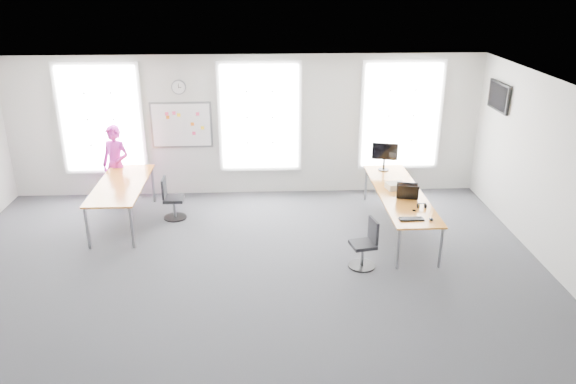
{
  "coord_description": "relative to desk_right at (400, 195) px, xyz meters",
  "views": [
    {
      "loc": [
        0.34,
        -7.58,
        4.61
      ],
      "look_at": [
        0.76,
        1.2,
        1.1
      ],
      "focal_mm": 35.0,
      "sensor_mm": 36.0,
      "label": 1
    }
  ],
  "objects": [
    {
      "name": "floor",
      "position": [
        -2.88,
        -1.95,
        -0.7
      ],
      "size": [
        10.0,
        10.0,
        0.0
      ],
      "primitive_type": "plane",
      "color": "#2C2C31",
      "rests_on": "ground"
    },
    {
      "name": "ceiling",
      "position": [
        -2.88,
        -1.95,
        2.3
      ],
      "size": [
        10.0,
        10.0,
        0.0
      ],
      "primitive_type": "plane",
      "rotation": [
        3.14,
        0.0,
        0.0
      ],
      "color": "white",
      "rests_on": "ground"
    },
    {
      "name": "wall_back",
      "position": [
        -2.88,
        2.05,
        0.8
      ],
      "size": [
        10.0,
        0.0,
        10.0
      ],
      "primitive_type": "plane",
      "rotation": [
        1.57,
        0.0,
        0.0
      ],
      "color": "silver",
      "rests_on": "ground"
    },
    {
      "name": "wall_right",
      "position": [
        2.12,
        -1.95,
        0.8
      ],
      "size": [
        0.0,
        10.0,
        10.0
      ],
      "primitive_type": "plane",
      "rotation": [
        1.57,
        0.0,
        -1.57
      ],
      "color": "silver",
      "rests_on": "ground"
    },
    {
      "name": "window_left",
      "position": [
        -5.88,
        2.02,
        1.0
      ],
      "size": [
        1.6,
        0.06,
        2.2
      ],
      "primitive_type": "cube",
      "color": "silver",
      "rests_on": "wall_back"
    },
    {
      "name": "window_mid",
      "position": [
        -2.58,
        2.02,
        1.0
      ],
      "size": [
        1.6,
        0.06,
        2.2
      ],
      "primitive_type": "cube",
      "color": "silver",
      "rests_on": "wall_back"
    },
    {
      "name": "window_right",
      "position": [
        0.42,
        2.02,
        1.0
      ],
      "size": [
        1.6,
        0.06,
        2.2
      ],
      "primitive_type": "cube",
      "color": "silver",
      "rests_on": "wall_back"
    },
    {
      "name": "desk_right",
      "position": [
        0.0,
        0.0,
        0.0
      ],
      "size": [
        0.82,
        3.09,
        0.75
      ],
      "color": "orange",
      "rests_on": "ground"
    },
    {
      "name": "desk_left",
      "position": [
        -5.23,
        0.53,
        0.04
      ],
      "size": [
        0.89,
        2.23,
        0.81
      ],
      "color": "orange",
      "rests_on": "ground"
    },
    {
      "name": "chair_right",
      "position": [
        -0.87,
        -1.38,
        -0.34
      ],
      "size": [
        0.45,
        0.45,
        0.84
      ],
      "rotation": [
        0.0,
        0.0,
        -1.37
      ],
      "color": "black",
      "rests_on": "ground"
    },
    {
      "name": "chair_left",
      "position": [
        -4.34,
        0.72,
        -0.33
      ],
      "size": [
        0.45,
        0.45,
        0.84
      ],
      "rotation": [
        0.0,
        0.0,
        1.57
      ],
      "color": "black",
      "rests_on": "ground"
    },
    {
      "name": "person",
      "position": [
        -5.55,
        1.55,
        0.13
      ],
      "size": [
        0.71,
        0.58,
        1.68
      ],
      "primitive_type": "imported",
      "rotation": [
        0.0,
        0.0,
        -0.34
      ],
      "color": "#D52AB8",
      "rests_on": "ground"
    },
    {
      "name": "whiteboard",
      "position": [
        -4.23,
        2.02,
        0.85
      ],
      "size": [
        1.2,
        0.03,
        0.9
      ],
      "primitive_type": "cube",
      "color": "white",
      "rests_on": "wall_back"
    },
    {
      "name": "wall_clock",
      "position": [
        -4.23,
        2.02,
        1.65
      ],
      "size": [
        0.3,
        0.04,
        0.3
      ],
      "primitive_type": "cylinder",
      "rotation": [
        1.57,
        0.0,
        0.0
      ],
      "color": "gray",
      "rests_on": "wall_back"
    },
    {
      "name": "tv",
      "position": [
        2.07,
        1.05,
        1.6
      ],
      "size": [
        0.06,
        0.9,
        0.55
      ],
      "primitive_type": "cube",
      "color": "black",
      "rests_on": "wall_right"
    },
    {
      "name": "keyboard",
      "position": [
        -0.1,
        -1.22,
        0.06
      ],
      "size": [
        0.42,
        0.17,
        0.02
      ],
      "primitive_type": "cube",
      "rotation": [
        0.0,
        0.0,
        0.07
      ],
      "color": "black",
      "rests_on": "desk_right"
    },
    {
      "name": "mouse",
      "position": [
        0.22,
        -1.26,
        0.07
      ],
      "size": [
        0.08,
        0.12,
        0.04
      ],
      "primitive_type": "ellipsoid",
      "rotation": [
        0.0,
        0.0,
        -0.08
      ],
      "color": "black",
      "rests_on": "desk_right"
    },
    {
      "name": "lens_cap",
      "position": [
        0.04,
        -0.85,
        0.05
      ],
      "size": [
        0.06,
        0.06,
        0.01
      ],
      "primitive_type": "cylinder",
      "rotation": [
        0.0,
        0.0,
        0.01
      ],
      "color": "black",
      "rests_on": "desk_right"
    },
    {
      "name": "headphones",
      "position": [
        0.2,
        -0.74,
        0.09
      ],
      "size": [
        0.16,
        0.09,
        0.09
      ],
      "rotation": [
        0.0,
        0.0,
        -0.21
      ],
      "color": "black",
      "rests_on": "desk_right"
    },
    {
      "name": "laptop_sleeve",
      "position": [
        0.04,
        -0.34,
        0.2
      ],
      "size": [
        0.38,
        0.27,
        0.3
      ],
      "rotation": [
        0.0,
        0.0,
        -0.21
      ],
      "color": "black",
      "rests_on": "desk_right"
    },
    {
      "name": "paper_stack",
      "position": [
        -0.05,
        0.19,
        0.11
      ],
      "size": [
        0.38,
        0.32,
        0.11
      ],
      "primitive_type": "cube",
      "rotation": [
        0.0,
        0.0,
        0.22
      ],
      "color": "beige",
      "rests_on": "desk_right"
    },
    {
      "name": "monitor",
      "position": [
        -0.05,
        1.22,
        0.4
      ],
      "size": [
        0.51,
        0.21,
        0.58
      ],
      "rotation": [
        0.0,
        0.0,
        -0.26
      ],
      "color": "black",
      "rests_on": "desk_right"
    }
  ]
}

